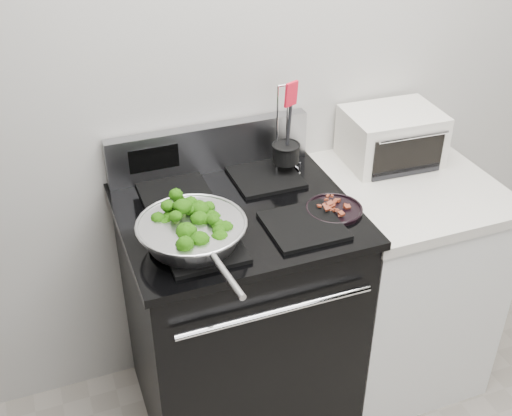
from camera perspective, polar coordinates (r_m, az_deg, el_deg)
name	(u,v)px	position (r m, az deg, el deg)	size (l,w,h in m)	color
back_wall	(283,54)	(2.38, 2.38, 13.55)	(4.00, 0.02, 2.70)	beige
gas_range	(239,312)	(2.46, -1.56, -9.27)	(0.79, 0.69, 1.13)	black
counter	(396,278)	(2.72, 12.32, -6.09)	(0.62, 0.68, 0.92)	white
skillet	(192,232)	(1.98, -5.69, -2.11)	(0.35, 0.55, 0.07)	silver
broccoli_pile	(192,226)	(1.98, -5.75, -1.61)	(0.27, 0.27, 0.09)	black
bacon_plate	(334,207)	(2.18, 6.96, 0.12)	(0.19, 0.19, 0.04)	black
utensil_holder	(286,158)	(2.36, 2.65, 4.48)	(0.12, 0.12, 0.36)	silver
toaster_oven	(391,137)	(2.55, 11.94, 6.23)	(0.37, 0.29, 0.20)	white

